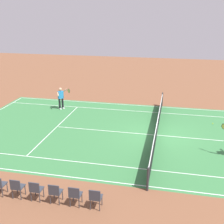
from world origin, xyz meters
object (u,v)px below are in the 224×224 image
(tennis_player_near, at_px, (61,97))
(spectator_chair_3, at_px, (36,189))
(spectator_chair_0, at_px, (96,197))
(spectator_chair_4, at_px, (17,187))
(spectator_chair_1, at_px, (75,194))
(tennis_ball, at_px, (213,124))
(spectator_chair_2, at_px, (55,192))
(tennis_net, at_px, (157,128))

(tennis_player_near, bearing_deg, spectator_chair_3, 106.54)
(spectator_chair_0, height_order, spectator_chair_3, same)
(tennis_player_near, height_order, spectator_chair_3, tennis_player_near)
(tennis_player_near, bearing_deg, spectator_chair_4, 102.56)
(tennis_player_near, height_order, spectator_chair_1, tennis_player_near)
(tennis_ball, distance_m, spectator_chair_3, 12.63)
(tennis_player_near, bearing_deg, spectator_chair_2, 110.36)
(spectator_chair_1, height_order, spectator_chair_4, same)
(tennis_ball, xyz_separation_m, spectator_chair_2, (6.90, 9.99, 0.49))
(tennis_player_near, distance_m, spectator_chair_0, 12.24)
(tennis_ball, relative_size, spectator_chair_0, 0.08)
(tennis_net, xyz_separation_m, tennis_ball, (-3.49, -2.59, -0.46))
(spectator_chair_0, xyz_separation_m, spectator_chair_2, (1.61, 0.00, 0.00))
(tennis_player_near, distance_m, spectator_chair_1, 11.89)
(tennis_net, distance_m, tennis_ball, 4.38)
(tennis_ball, distance_m, spectator_chair_0, 11.31)
(tennis_net, relative_size, spectator_chair_4, 13.30)
(tennis_net, height_order, spectator_chair_3, tennis_net)
(spectator_chair_4, bearing_deg, tennis_net, -124.18)
(spectator_chair_0, bearing_deg, spectator_chair_3, 0.00)
(spectator_chair_3, relative_size, spectator_chair_4, 1.00)
(tennis_net, bearing_deg, tennis_ball, -143.41)
(tennis_ball, distance_m, spectator_chair_1, 11.71)
(tennis_net, relative_size, spectator_chair_3, 13.30)
(spectator_chair_1, relative_size, spectator_chair_4, 1.00)
(spectator_chair_1, xyz_separation_m, spectator_chair_2, (0.81, 0.00, 0.00))
(tennis_ball, xyz_separation_m, spectator_chair_4, (8.51, 9.99, 0.49))
(tennis_ball, height_order, spectator_chair_0, spectator_chair_0)
(spectator_chair_2, xyz_separation_m, spectator_chair_3, (0.81, 0.00, 0.00))
(tennis_ball, distance_m, spectator_chair_2, 12.15)
(tennis_player_near, height_order, spectator_chair_2, tennis_player_near)
(tennis_ball, bearing_deg, tennis_net, 36.59)
(spectator_chair_0, bearing_deg, spectator_chair_4, 0.00)
(spectator_chair_2, height_order, spectator_chair_3, same)
(tennis_player_near, distance_m, spectator_chair_2, 11.59)
(spectator_chair_1, xyz_separation_m, spectator_chair_3, (1.61, 0.00, 0.00))
(spectator_chair_0, bearing_deg, spectator_chair_2, 0.00)
(tennis_player_near, distance_m, spectator_chair_4, 11.13)
(tennis_ball, relative_size, spectator_chair_4, 0.08)
(spectator_chair_1, height_order, spectator_chair_2, same)
(tennis_ball, bearing_deg, spectator_chair_3, 52.34)
(tennis_player_near, height_order, spectator_chair_4, tennis_player_near)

